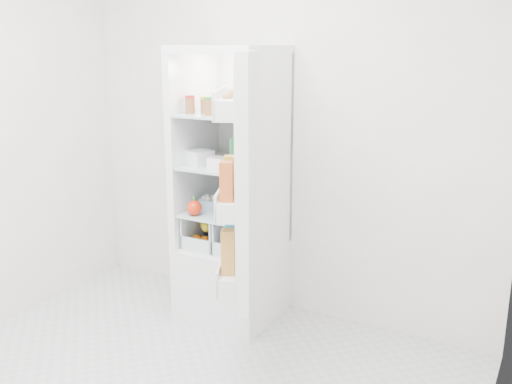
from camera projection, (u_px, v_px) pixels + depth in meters
The scene contains 20 objects.
room_walls at pixel (122, 96), 2.43m from camera, with size 3.02×3.02×2.61m.
refrigerator at pixel (235, 220), 3.81m from camera, with size 0.60×0.60×1.80m.
shelf_low at pixel (230, 212), 3.74m from camera, with size 0.49×0.53×0.01m, color silver.
shelf_mid at pixel (230, 165), 3.66m from camera, with size 0.49×0.53×0.01m, color silver.
shelf_top at pixel (229, 114), 3.58m from camera, with size 0.49×0.53×0.01m, color silver.
crisper_left at pixel (215, 228), 3.83m from camera, with size 0.23×0.46×0.22m, color silver, non-canonical shape.
crisper_right at pixel (246, 233), 3.71m from camera, with size 0.23×0.46×0.22m, color silver, non-canonical shape.
condiment_jars at pixel (213, 107), 3.49m from camera, with size 0.38×0.16×0.08m.
squeeze_bottle at pixel (256, 100), 3.53m from camera, with size 0.05×0.05×0.17m, color white.
tub_white at pixel (200, 157), 3.65m from camera, with size 0.14×0.14×0.09m, color white.
tub_cream at pixel (219, 163), 3.55m from camera, with size 0.11×0.11×0.07m, color white.
tin_red at pixel (248, 162), 3.55m from camera, with size 0.10×0.10×0.07m, color red.
foil_tray at pixel (218, 158), 3.75m from camera, with size 0.18×0.13×0.04m, color silver.
tub_green at pixel (264, 156), 3.69m from camera, with size 0.11×0.15×0.09m, color #3D8742.
red_cabbage at pixel (247, 198), 3.73m from camera, with size 0.16×0.16×0.16m, color #4A1C52.
bell_pepper at pixel (194, 208), 3.62m from camera, with size 0.10×0.10×0.10m, color red.
mushroom_bowl at pixel (209, 204), 3.76m from camera, with size 0.14×0.14×0.07m, color #98C1E3.
citrus_pile at pixel (213, 233), 3.82m from camera, with size 0.20×0.31×0.16m.
veg_pile at pixel (247, 240), 3.72m from camera, with size 0.16×0.30×0.10m.
fridge_door at pixel (243, 185), 2.99m from camera, with size 0.38×0.57×1.30m.
Camera 1 is at (1.69, -1.87, 1.81)m, focal length 40.00 mm.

